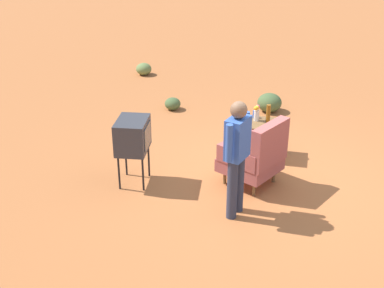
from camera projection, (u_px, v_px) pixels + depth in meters
name	position (u px, v px, depth m)	size (l,w,h in m)	color
ground_plane	(261.00, 184.00, 7.65)	(60.00, 60.00, 0.00)	#AD6033
armchair	(256.00, 155.00, 7.41)	(1.03, 1.04, 1.06)	brown
side_table	(265.00, 128.00, 8.30)	(0.56, 0.56, 0.60)	black
tv_on_stand	(133.00, 136.00, 7.36)	(0.65, 0.51, 1.03)	black
person_standing	(237.00, 152.00, 6.51)	(0.55, 0.32, 1.64)	#2D3347
bottle_tall_amber	(268.00, 113.00, 8.24)	(0.07, 0.07, 0.30)	brown
soda_can_blue	(255.00, 114.00, 8.45)	(0.07, 0.07, 0.12)	blue
flower_vase	(257.00, 112.00, 8.29)	(0.14, 0.10, 0.27)	silver
shrub_near	(144.00, 69.00, 12.54)	(0.38, 0.38, 0.30)	olive
shrub_mid	(173.00, 104.00, 10.39)	(0.33, 0.33, 0.25)	#475B33
shrub_lone	(269.00, 103.00, 10.27)	(0.50, 0.50, 0.38)	#475B33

